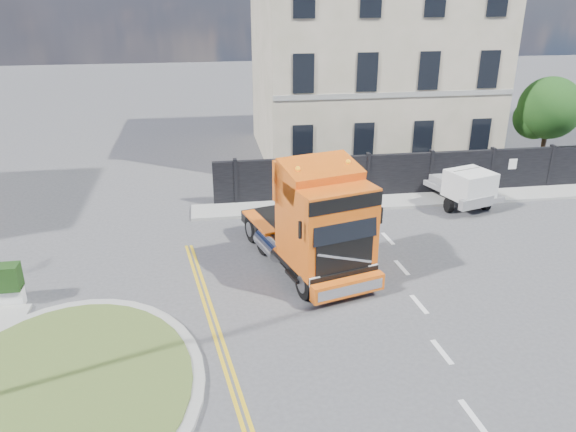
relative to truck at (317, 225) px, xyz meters
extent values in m
plane|color=#424244|center=(-0.23, -2.14, -1.74)|extent=(120.00, 120.00, 0.00)
cylinder|color=gray|center=(-7.23, -5.14, -1.68)|extent=(6.80, 6.80, 0.12)
cylinder|color=#3B5321|center=(-7.23, -5.14, -1.60)|extent=(6.20, 6.20, 0.05)
cube|color=black|center=(5.77, 6.86, -0.74)|extent=(18.00, 0.25, 2.00)
cube|color=beige|center=(5.77, 14.36, 3.76)|extent=(12.00, 10.00, 11.00)
cylinder|color=#382619|center=(14.27, 9.86, -0.54)|extent=(0.24, 0.24, 2.40)
sphere|color=black|center=(14.27, 9.86, 1.46)|extent=(3.20, 3.20, 3.20)
sphere|color=black|center=(13.77, 10.26, 0.86)|extent=(2.20, 2.20, 2.20)
cube|color=gray|center=(5.77, 5.96, -1.68)|extent=(20.00, 1.60, 0.12)
cube|color=black|center=(-0.29, 1.05, -1.01)|extent=(3.91, 6.54, 0.44)
cube|color=#E55A10|center=(0.16, -0.59, 0.35)|extent=(3.01, 3.08, 2.72)
cube|color=#E55A10|center=(-0.11, 0.39, 1.47)|extent=(2.58, 1.48, 1.36)
cube|color=black|center=(0.49, -1.79, 0.74)|extent=(2.08, 0.62, 1.02)
cube|color=#E55A10|center=(0.57, -2.09, -1.21)|extent=(2.44, 0.97, 0.54)
cylinder|color=black|center=(-0.65, -1.62, -1.24)|extent=(0.57, 1.06, 1.01)
cylinder|color=gray|center=(-0.65, -1.62, -1.24)|extent=(0.49, 0.63, 0.56)
cylinder|color=black|center=(1.38, -1.07, -1.24)|extent=(0.57, 1.06, 1.01)
cylinder|color=gray|center=(1.38, -1.07, -1.24)|extent=(0.49, 0.63, 0.56)
cylinder|color=black|center=(-1.56, 1.71, -1.24)|extent=(0.57, 1.06, 1.01)
cylinder|color=gray|center=(-1.56, 1.71, -1.24)|extent=(0.49, 0.63, 0.56)
cylinder|color=black|center=(0.47, 2.27, -1.24)|extent=(0.57, 1.06, 1.01)
cylinder|color=gray|center=(0.47, 2.27, -1.24)|extent=(0.49, 0.63, 0.56)
cylinder|color=black|center=(-1.86, 2.84, -1.24)|extent=(0.57, 1.06, 1.01)
cylinder|color=gray|center=(-1.86, 2.84, -1.24)|extent=(0.49, 0.63, 0.56)
cylinder|color=black|center=(0.17, 3.39, -1.24)|extent=(0.57, 1.06, 1.01)
cylinder|color=gray|center=(0.17, 3.39, -1.24)|extent=(0.49, 0.63, 0.56)
cube|color=gray|center=(7.59, 5.86, -1.12)|extent=(2.88, 4.58, 0.22)
cube|color=silver|center=(7.59, 4.52, -0.54)|extent=(2.09, 2.03, 1.16)
cylinder|color=black|center=(6.74, 4.52, -1.43)|extent=(0.22, 0.62, 0.62)
cylinder|color=black|center=(8.44, 4.52, -1.43)|extent=(0.22, 0.62, 0.62)
cylinder|color=black|center=(6.74, 7.19, -1.43)|extent=(0.22, 0.62, 0.62)
cylinder|color=black|center=(8.44, 7.19, -1.43)|extent=(0.22, 0.62, 0.62)
camera|label=1|loc=(-3.54, -16.63, 7.32)|focal=35.00mm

